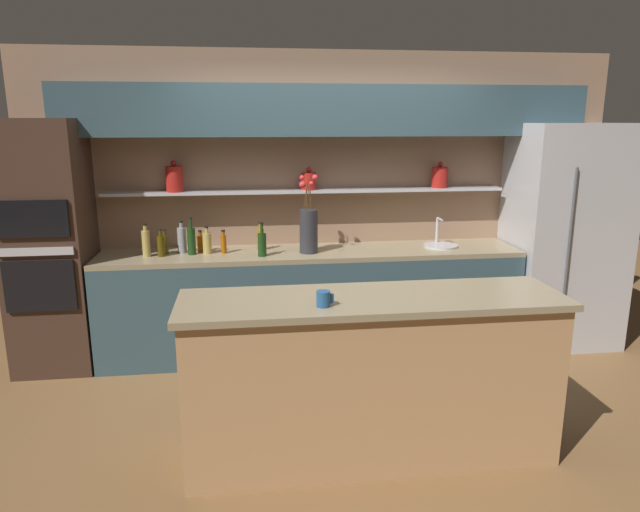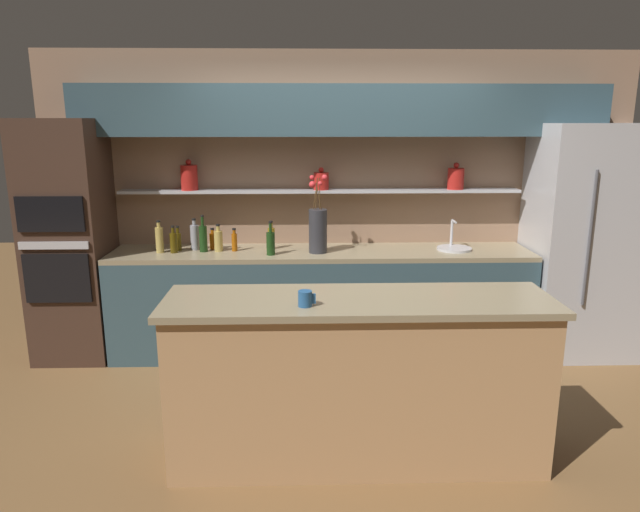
% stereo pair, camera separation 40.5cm
% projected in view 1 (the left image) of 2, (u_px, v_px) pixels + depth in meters
% --- Properties ---
extents(ground_plane, '(12.00, 12.00, 0.00)m').
position_uv_depth(ground_plane, '(356.00, 420.00, 3.93)').
color(ground_plane, brown).
extents(back_wall_unit, '(5.20, 0.44, 2.60)m').
position_uv_depth(back_wall_unit, '(325.00, 174.00, 5.05)').
color(back_wall_unit, '#937056').
rests_on(back_wall_unit, ground_plane).
extents(back_counter_unit, '(3.59, 0.62, 0.92)m').
position_uv_depth(back_counter_unit, '(312.00, 302.00, 5.00)').
color(back_counter_unit, '#334C56').
rests_on(back_counter_unit, ground_plane).
extents(island_counter, '(2.25, 0.61, 1.02)m').
position_uv_depth(island_counter, '(371.00, 378.00, 3.41)').
color(island_counter, tan).
rests_on(island_counter, ground_plane).
extents(refrigerator, '(0.95, 0.73, 1.99)m').
position_uv_depth(refrigerator, '(564.00, 236.00, 5.13)').
color(refrigerator, '#B7B7BC').
rests_on(refrigerator, ground_plane).
extents(oven_tower, '(0.62, 0.64, 2.03)m').
position_uv_depth(oven_tower, '(50.00, 247.00, 4.60)').
color(oven_tower, '#3D281E').
rests_on(oven_tower, ground_plane).
extents(flower_vase, '(0.16, 0.17, 0.66)m').
position_uv_depth(flower_vase, '(309.00, 229.00, 4.78)').
color(flower_vase, '#2D2D33').
rests_on(flower_vase, back_counter_unit).
extents(sink_fixture, '(0.30, 0.30, 0.25)m').
position_uv_depth(sink_fixture, '(440.00, 244.00, 5.04)').
color(sink_fixture, '#B7B7BC').
rests_on(sink_fixture, back_counter_unit).
extents(bottle_spirit_0, '(0.07, 0.07, 0.23)m').
position_uv_depth(bottle_spirit_0, '(207.00, 243.00, 4.77)').
color(bottle_spirit_0, tan).
rests_on(bottle_spirit_0, back_counter_unit).
extents(bottle_wine_1, '(0.07, 0.07, 0.28)m').
position_uv_depth(bottle_wine_1, '(262.00, 244.00, 4.68)').
color(bottle_wine_1, '#193814').
rests_on(bottle_wine_1, back_counter_unit).
extents(bottle_sauce_2, '(0.05, 0.05, 0.20)m').
position_uv_depth(bottle_sauce_2, '(224.00, 243.00, 4.79)').
color(bottle_sauce_2, '#9E4C0A').
rests_on(bottle_sauce_2, back_counter_unit).
extents(bottle_oil_3, '(0.05, 0.05, 0.21)m').
position_uv_depth(bottle_oil_3, '(165.00, 244.00, 4.76)').
color(bottle_oil_3, '#47380A').
rests_on(bottle_oil_3, back_counter_unit).
extents(bottle_oil_4, '(0.06, 0.06, 0.25)m').
position_uv_depth(bottle_oil_4, '(260.00, 239.00, 4.90)').
color(bottle_oil_4, olive).
rests_on(bottle_oil_4, back_counter_unit).
extents(bottle_wine_5, '(0.07, 0.07, 0.32)m').
position_uv_depth(bottle_wine_5, '(191.00, 240.00, 4.73)').
color(bottle_wine_5, '#193814').
rests_on(bottle_wine_5, back_counter_unit).
extents(bottle_spirit_6, '(0.07, 0.07, 0.27)m').
position_uv_depth(bottle_spirit_6, '(146.00, 243.00, 4.66)').
color(bottle_spirit_6, tan).
rests_on(bottle_spirit_6, back_counter_unit).
extents(bottle_spirit_7, '(0.07, 0.07, 0.27)m').
position_uv_depth(bottle_spirit_7, '(182.00, 240.00, 4.80)').
color(bottle_spirit_7, gray).
rests_on(bottle_spirit_7, back_counter_unit).
extents(bottle_sauce_8, '(0.05, 0.05, 0.19)m').
position_uv_depth(bottle_sauce_8, '(200.00, 243.00, 4.84)').
color(bottle_sauce_8, '#9E4C0A').
rests_on(bottle_sauce_8, back_counter_unit).
extents(bottle_oil_9, '(0.06, 0.06, 0.23)m').
position_uv_depth(bottle_oil_9, '(161.00, 245.00, 4.67)').
color(bottle_oil_9, '#47380A').
rests_on(bottle_oil_9, back_counter_unit).
extents(coffee_mug, '(0.10, 0.08, 0.09)m').
position_uv_depth(coffee_mug, '(324.00, 299.00, 3.11)').
color(coffee_mug, '#235184').
rests_on(coffee_mug, island_counter).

